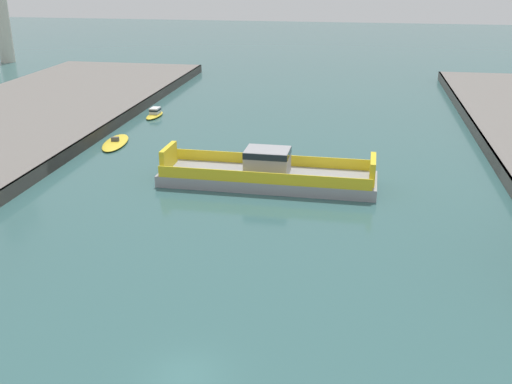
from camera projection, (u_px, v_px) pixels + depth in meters
ground_plane at (185, 377)px, 31.19m from camera, size 400.00×400.00×0.00m
chain_ferry at (267, 174)px, 57.79m from camera, size 21.12×6.17×3.59m
moored_boat_near_right at (115, 143)px, 70.94m from camera, size 3.59×7.68×0.88m
moored_boat_mid_left at (155, 113)px, 83.57m from camera, size 1.85×4.90×1.21m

